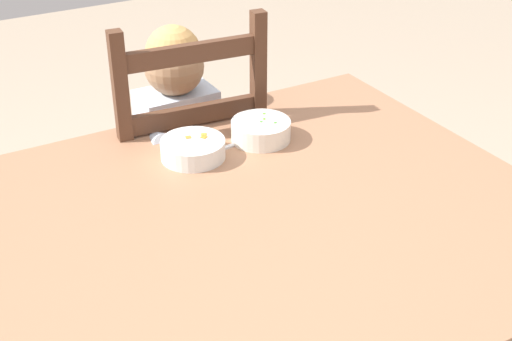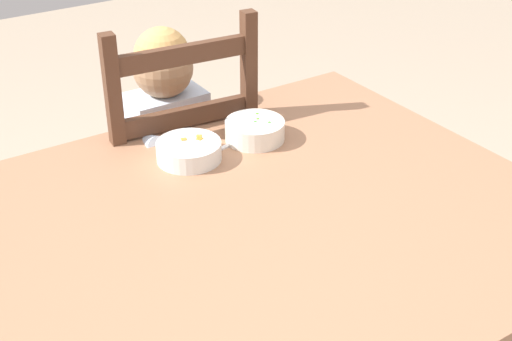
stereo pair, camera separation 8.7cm
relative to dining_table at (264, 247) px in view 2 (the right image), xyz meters
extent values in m
cube|color=#9D6D4E|center=(0.00, 0.00, 0.07)|extent=(1.27, 1.09, 0.04)
cylinder|color=#9D6D4E|center=(0.56, 0.47, -0.30)|extent=(0.07, 0.07, 0.70)
cube|color=#4F3020|center=(0.07, 0.65, -0.20)|extent=(0.46, 0.46, 0.02)
cube|color=#4F3020|center=(0.28, 0.82, -0.43)|extent=(0.04, 0.04, 0.44)
cube|color=#4F3020|center=(-0.10, 0.85, -0.43)|extent=(0.04, 0.04, 0.44)
cube|color=#4F3020|center=(0.24, 0.44, -0.43)|extent=(0.04, 0.04, 0.44)
cube|color=#4F3020|center=(-0.14, 0.48, -0.43)|extent=(0.04, 0.04, 0.44)
cube|color=#4F3020|center=(0.24, 0.44, 0.10)|extent=(0.04, 0.04, 0.58)
cube|color=#4F3020|center=(-0.14, 0.48, 0.10)|extent=(0.04, 0.04, 0.58)
cube|color=#4F3020|center=(0.05, 0.46, 0.30)|extent=(0.36, 0.06, 0.05)
cube|color=#4F3020|center=(0.05, 0.46, 0.13)|extent=(0.36, 0.06, 0.05)
cube|color=silver|center=(0.07, 0.62, -0.03)|extent=(0.22, 0.14, 0.32)
sphere|color=#A37B58|center=(0.07, 0.62, 0.21)|extent=(0.17, 0.17, 0.17)
sphere|color=tan|center=(0.07, 0.62, 0.24)|extent=(0.16, 0.16, 0.16)
cylinder|color=#3F4C72|center=(0.02, 0.50, -0.42)|extent=(0.07, 0.07, 0.46)
cylinder|color=#3F4C72|center=(0.13, 0.50, -0.42)|extent=(0.07, 0.07, 0.46)
cylinder|color=silver|center=(-0.06, 0.52, 0.05)|extent=(0.06, 0.24, 0.13)
cylinder|color=silver|center=(0.20, 0.52, 0.05)|extent=(0.06, 0.24, 0.13)
cylinder|color=white|center=(0.17, 0.30, 0.12)|extent=(0.15, 0.15, 0.05)
cylinder|color=white|center=(0.17, 0.30, 0.10)|extent=(0.07, 0.07, 0.01)
cylinder|color=#4D982C|center=(0.17, 0.30, 0.13)|extent=(0.13, 0.13, 0.03)
sphere|color=#51A426|center=(0.20, 0.33, 0.14)|extent=(0.01, 0.01, 0.01)
sphere|color=#438F2F|center=(0.20, 0.27, 0.14)|extent=(0.01, 0.01, 0.01)
sphere|color=green|center=(0.17, 0.29, 0.14)|extent=(0.01, 0.01, 0.01)
sphere|color=#4FA520|center=(0.18, 0.30, 0.14)|extent=(0.01, 0.01, 0.01)
cylinder|color=white|center=(-0.02, 0.30, 0.12)|extent=(0.16, 0.16, 0.05)
cylinder|color=white|center=(-0.02, 0.30, 0.10)|extent=(0.07, 0.07, 0.01)
cylinder|color=orange|center=(-0.02, 0.30, 0.12)|extent=(0.13, 0.13, 0.03)
cube|color=orange|center=(0.01, 0.31, 0.14)|extent=(0.02, 0.02, 0.01)
cube|color=orange|center=(-0.03, 0.32, 0.14)|extent=(0.02, 0.02, 0.01)
cube|color=orange|center=(0.01, 0.30, 0.14)|extent=(0.02, 0.02, 0.01)
cube|color=silver|center=(0.08, 0.30, 0.10)|extent=(0.10, 0.03, 0.00)
ellipsoid|color=silver|center=(0.01, 0.29, 0.10)|extent=(0.05, 0.04, 0.01)
camera|label=1|loc=(-0.65, -1.12, 0.95)|focal=49.81mm
camera|label=2|loc=(-0.72, -1.07, 0.95)|focal=49.81mm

